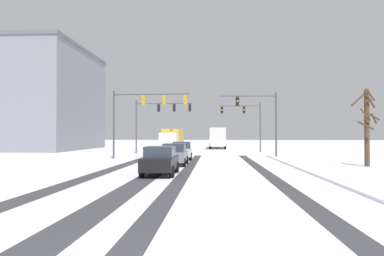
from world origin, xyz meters
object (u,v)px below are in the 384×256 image
Objects in this scene: car_grey_second at (175,154)px; box_truck_delivery at (172,140)px; traffic_signal_far_left at (159,114)px; traffic_signal_near_right at (261,113)px; traffic_signal_near_left at (144,108)px; office_building_far_left_block at (1,100)px; bus_oncoming at (218,136)px; car_silver_lead at (182,151)px; car_black_third at (160,161)px; bare_tree_sidewalk_mid at (367,125)px; traffic_signal_far_right at (246,117)px.

box_truck_delivery reaches higher than car_grey_second.
traffic_signal_far_left is 1.72× the size of car_grey_second.
traffic_signal_near_left is (-11.24, -2.03, 0.44)m from traffic_signal_near_right.
traffic_signal_near_right and traffic_signal_far_left have the same top height.
office_building_far_left_block reaches higher than car_grey_second.
bus_oncoming is at bearing 83.92° from car_grey_second.
traffic_signal_near_right is 15.20m from box_truck_delivery.
car_grey_second is at bearing -96.08° from bus_oncoming.
car_black_third is (-0.10, -12.76, 0.00)m from car_silver_lead.
bus_oncoming is (3.62, 27.61, 1.18)m from car_silver_lead.
box_truck_delivery is 0.28× the size of office_building_far_left_block.
bus_oncoming is (-3.96, 24.95, -2.40)m from traffic_signal_near_right.
car_grey_second is at bearing 179.29° from bare_tree_sidewalk_mid.
box_truck_delivery reaches higher than car_black_third.
traffic_signal_far_left is 0.64× the size of bus_oncoming.
office_building_far_left_block is (-29.94, 33.60, 6.92)m from car_black_third.
office_building_far_left_block is at bearing 145.24° from car_silver_lead.
bare_tree_sidewalk_mid is (17.71, -17.11, -1.82)m from traffic_signal_far_left.
car_silver_lead is at bearing -115.97° from traffic_signal_far_right.
traffic_signal_near_right is at bearing -80.99° from bus_oncoming.
car_black_third is at bearing -48.30° from office_building_far_left_block.
box_truck_delivery is (-2.50, 13.70, 0.82)m from car_silver_lead.
car_black_third is 0.73× the size of bare_tree_sidewalk_mid.
traffic_signal_near_left is at bearing -127.46° from traffic_signal_far_right.
traffic_signal_near_left is 0.66× the size of bus_oncoming.
box_truck_delivery is at bearing 100.34° from car_silver_lead.
car_grey_second is (0.01, -6.25, 0.00)m from car_silver_lead.
traffic_signal_near_left reaches higher than bus_oncoming.
traffic_signal_far_right is at bearing -74.24° from bus_oncoming.
car_grey_second is 6.51m from car_black_third.
traffic_signal_far_left is at bearing 135.98° from bare_tree_sidewalk_mid.
traffic_signal_near_right is at bearing 63.54° from car_black_third.
traffic_signal_near_left is (0.11, -10.06, 0.01)m from traffic_signal_far_left.
office_building_far_left_block is at bearing 165.46° from box_truck_delivery.
traffic_signal_near_right reaches higher than car_silver_lead.
office_building_far_left_block is at bearing 137.97° from car_grey_second.
car_grey_second is at bearing -77.42° from traffic_signal_far_left.
bare_tree_sidewalk_mid is (6.36, -9.08, -1.39)m from traffic_signal_near_right.
traffic_signal_far_left is at bearing -112.88° from box_truck_delivery.
office_building_far_left_block reaches higher than traffic_signal_far_left.
office_building_far_left_block reaches higher than traffic_signal_far_right.
traffic_signal_far_left is 4.56m from box_truck_delivery.
car_grey_second is at bearing -82.82° from box_truck_delivery.
bus_oncoming is 15.20m from box_truck_delivery.
bus_oncoming is (7.39, 16.92, -2.83)m from traffic_signal_far_left.
traffic_signal_near_left is at bearing 104.89° from car_black_third.
office_building_far_left_block is (-27.54, 7.14, 6.10)m from box_truck_delivery.
traffic_signal_near_right is at bearing 125.00° from bare_tree_sidewalk_mid.
box_truck_delivery is (1.16, 13.07, -3.20)m from traffic_signal_near_left.
car_silver_lead is (3.77, -10.69, -4.01)m from traffic_signal_far_left.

